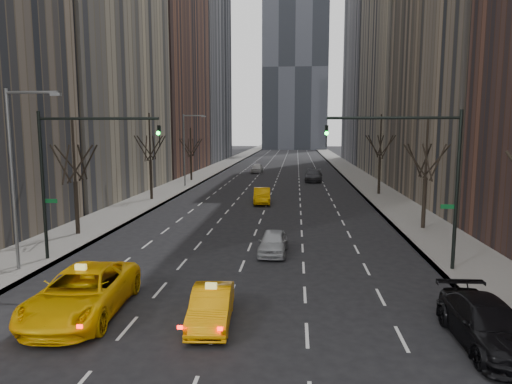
% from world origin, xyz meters
% --- Properties ---
extents(sidewalk_left, '(4.50, 320.00, 0.15)m').
position_xyz_m(sidewalk_left, '(-12.25, 70.00, 0.07)').
color(sidewalk_left, slate).
rests_on(sidewalk_left, ground).
extents(sidewalk_right, '(4.50, 320.00, 0.15)m').
position_xyz_m(sidewalk_right, '(12.25, 70.00, 0.07)').
color(sidewalk_right, slate).
rests_on(sidewalk_right, ground).
extents(bld_left_far, '(14.00, 28.00, 44.00)m').
position_xyz_m(bld_left_far, '(-21.50, 66.00, 22.00)').
color(bld_left_far, brown).
rests_on(bld_left_far, ground).
extents(bld_left_deep, '(14.00, 30.00, 60.00)m').
position_xyz_m(bld_left_deep, '(-21.50, 96.00, 30.00)').
color(bld_left_deep, slate).
rests_on(bld_left_deep, ground).
extents(bld_right_far, '(14.00, 28.00, 50.00)m').
position_xyz_m(bld_right_far, '(21.50, 64.00, 25.00)').
color(bld_right_far, gray).
rests_on(bld_right_far, ground).
extents(bld_right_deep, '(14.00, 30.00, 58.00)m').
position_xyz_m(bld_right_deep, '(21.50, 95.00, 29.00)').
color(bld_right_deep, slate).
rests_on(bld_right_deep, ground).
extents(tree_lw_b, '(3.36, 3.50, 7.82)m').
position_xyz_m(tree_lw_b, '(-12.00, 18.00, 3.72)').
color(tree_lw_b, black).
rests_on(tree_lw_b, ground).
extents(tree_lw_c, '(3.36, 3.50, 8.74)m').
position_xyz_m(tree_lw_c, '(-12.00, 34.00, 4.04)').
color(tree_lw_c, black).
rests_on(tree_lw_c, ground).
extents(tree_lw_d, '(3.36, 3.50, 7.36)m').
position_xyz_m(tree_lw_d, '(-12.00, 52.00, 3.56)').
color(tree_lw_d, black).
rests_on(tree_lw_d, ground).
extents(tree_rw_b, '(3.36, 3.50, 7.82)m').
position_xyz_m(tree_rw_b, '(12.00, 22.00, 3.72)').
color(tree_rw_b, black).
rests_on(tree_rw_b, ground).
extents(tree_rw_c, '(3.36, 3.50, 8.74)m').
position_xyz_m(tree_rw_c, '(12.00, 40.00, 4.04)').
color(tree_rw_c, black).
rests_on(tree_rw_c, ground).
extents(traffic_mast_left, '(6.69, 0.39, 8.00)m').
position_xyz_m(traffic_mast_left, '(-9.11, 12.00, 5.49)').
color(traffic_mast_left, black).
rests_on(traffic_mast_left, ground).
extents(traffic_mast_right, '(6.69, 0.39, 8.00)m').
position_xyz_m(traffic_mast_right, '(9.11, 12.00, 5.49)').
color(traffic_mast_right, black).
rests_on(traffic_mast_right, ground).
extents(streetlight_near, '(2.83, 0.22, 9.00)m').
position_xyz_m(streetlight_near, '(-10.84, 10.00, 5.62)').
color(streetlight_near, slate).
rests_on(streetlight_near, ground).
extents(streetlight_far, '(2.83, 0.22, 9.00)m').
position_xyz_m(streetlight_far, '(-10.84, 45.00, 5.62)').
color(streetlight_far, slate).
rests_on(streetlight_far, ground).
extents(taxi_suv, '(3.39, 6.68, 1.81)m').
position_xyz_m(taxi_suv, '(-5.41, 5.05, 0.90)').
color(taxi_suv, '#FFC105').
rests_on(taxi_suv, ground).
extents(taxi_sedan, '(1.72, 4.20, 1.35)m').
position_xyz_m(taxi_sedan, '(-0.27, 4.65, 0.68)').
color(taxi_sedan, orange).
rests_on(taxi_sedan, ground).
extents(silver_sedan_ahead, '(1.70, 4.02, 1.36)m').
position_xyz_m(silver_sedan_ahead, '(1.51, 14.59, 0.68)').
color(silver_sedan_ahead, '#9A9DA1').
rests_on(silver_sedan_ahead, ground).
extents(parked_suv_black, '(2.26, 5.24, 1.50)m').
position_xyz_m(parked_suv_black, '(9.20, 3.74, 0.75)').
color(parked_suv_black, black).
rests_on(parked_suv_black, ground).
extents(far_taxi, '(1.90, 4.70, 1.52)m').
position_xyz_m(far_taxi, '(-0.51, 32.99, 0.76)').
color(far_taxi, '#DF9604').
rests_on(far_taxi, ground).
extents(far_suv_grey, '(2.73, 5.85, 1.65)m').
position_xyz_m(far_suv_grey, '(5.27, 53.00, 0.83)').
color(far_suv_grey, '#2E2E33').
rests_on(far_suv_grey, ground).
extents(far_car_white, '(1.92, 4.63, 1.57)m').
position_xyz_m(far_car_white, '(-3.82, 65.81, 0.78)').
color(far_car_white, silver).
rests_on(far_car_white, ground).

